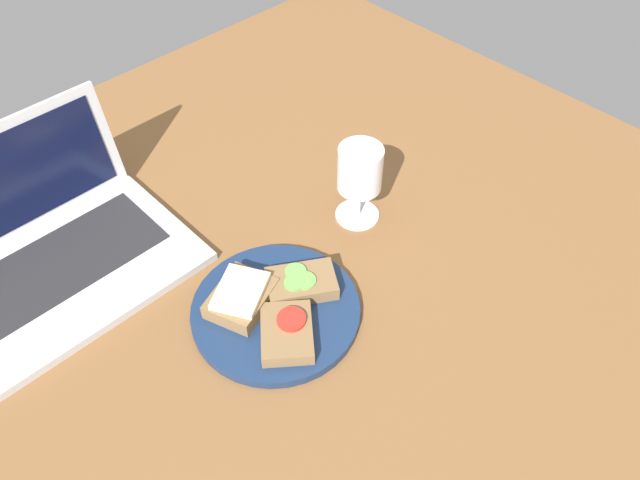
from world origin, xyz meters
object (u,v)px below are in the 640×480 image
object	(u,v)px
plate	(277,312)
laptop	(54,244)
sandwich_with_cucumber	(300,282)
sandwich_with_cheese	(241,297)
sandwich_with_tomato	(287,332)
wine_glass	(360,172)

from	to	relation	value
plate	laptop	size ratio (longest dim) A/B	0.69
plate	sandwich_with_cucumber	bearing A→B (deg)	5.26
sandwich_with_cucumber	sandwich_with_cheese	world-z (taller)	sandwich_with_cheese
sandwich_with_cheese	laptop	bearing A→B (deg)	117.88
sandwich_with_tomato	sandwich_with_cheese	distance (cm)	8.86
sandwich_with_cheese	laptop	distance (cm)	30.80
wine_glass	laptop	world-z (taller)	laptop
sandwich_with_cheese	wine_glass	distance (cm)	26.80
sandwich_with_tomato	laptop	xyz separation A→B (cm)	(-15.28, 36.02, 1.02)
plate	laptop	distance (cm)	36.00
laptop	sandwich_with_tomato	bearing A→B (deg)	-67.02
plate	sandwich_with_tomato	bearing A→B (deg)	-114.17
sandwich_with_tomato	wine_glass	distance (cm)	28.09
plate	sandwich_with_cheese	xyz separation A→B (cm)	(-2.94, 4.19, 2.33)
sandwich_with_cucumber	wine_glass	world-z (taller)	wine_glass
wine_glass	laptop	distance (cm)	48.04
sandwich_with_cucumber	wine_glass	xyz separation A→B (cm)	(17.93, 5.55, 6.80)
wine_glass	sandwich_with_cheese	bearing A→B (deg)	-175.97
sandwich_with_cheese	laptop	size ratio (longest dim) A/B	0.32
plate	sandwich_with_tomato	world-z (taller)	sandwich_with_tomato
plate	sandwich_with_cheese	size ratio (longest dim) A/B	2.13
wine_glass	sandwich_with_cucumber	bearing A→B (deg)	-162.79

